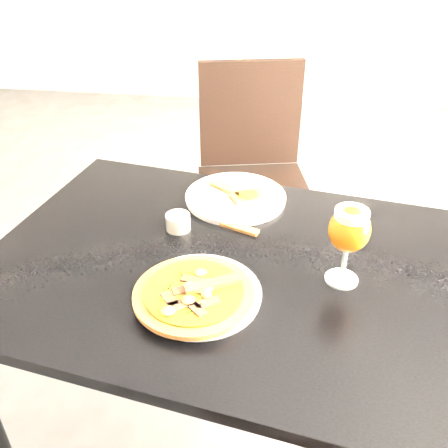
# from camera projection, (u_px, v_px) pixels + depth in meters

# --- Properties ---
(ground) EXTENTS (6.00, 6.00, 0.00)m
(ground) POSITION_uv_depth(u_px,v_px,m) (207.00, 374.00, 1.83)
(ground) COLOR #555557
(ground) RESTS_ON ground
(dining_table) EXTENTS (1.32, 0.99, 0.75)m
(dining_table) POSITION_uv_depth(u_px,v_px,m) (239.00, 293.00, 1.21)
(dining_table) COLOR black
(dining_table) RESTS_ON ground
(chair_far) EXTENTS (0.52, 0.52, 0.94)m
(chair_far) POSITION_uv_depth(u_px,v_px,m) (253.00, 174.00, 2.04)
(chair_far) COLOR black
(chair_far) RESTS_ON ground
(plate_main) EXTENTS (0.27, 0.27, 0.01)m
(plate_main) POSITION_uv_depth(u_px,v_px,m) (199.00, 294.00, 1.06)
(plate_main) COLOR white
(plate_main) RESTS_ON dining_table
(pizza) EXTENTS (0.26, 0.26, 0.03)m
(pizza) POSITION_uv_depth(u_px,v_px,m) (194.00, 293.00, 1.04)
(pizza) COLOR #995E25
(pizza) RESTS_ON plate_main
(plate_second) EXTENTS (0.34, 0.34, 0.01)m
(plate_second) POSITION_uv_depth(u_px,v_px,m) (236.00, 197.00, 1.41)
(plate_second) COLOR white
(plate_second) RESTS_ON dining_table
(crust_scraps) EXTENTS (0.17, 0.13, 0.01)m
(crust_scraps) POSITION_uv_depth(u_px,v_px,m) (241.00, 194.00, 1.40)
(crust_scraps) COLOR #995E25
(crust_scraps) RESTS_ON plate_second
(loose_crust) EXTENTS (0.11, 0.06, 0.01)m
(loose_crust) POSITION_uv_depth(u_px,v_px,m) (239.00, 228.00, 1.28)
(loose_crust) COLOR #995E25
(loose_crust) RESTS_ON dining_table
(sauce_cup) EXTENTS (0.06, 0.06, 0.04)m
(sauce_cup) POSITION_uv_depth(u_px,v_px,m) (178.00, 221.00, 1.28)
(sauce_cup) COLOR beige
(sauce_cup) RESTS_ON dining_table
(beer_glass) EXTENTS (0.09, 0.09, 0.19)m
(beer_glass) POSITION_uv_depth(u_px,v_px,m) (349.00, 230.00, 1.04)
(beer_glass) COLOR silver
(beer_glass) RESTS_ON dining_table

